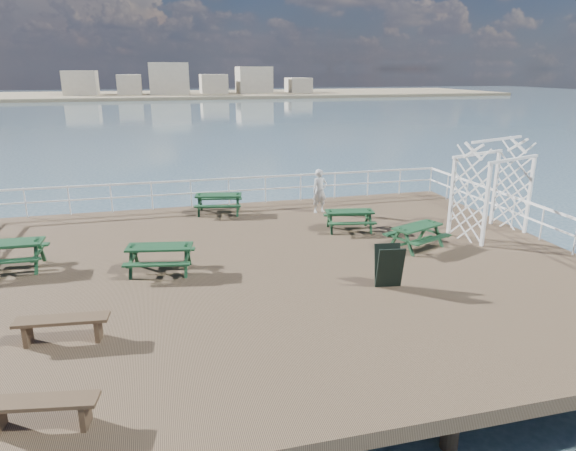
# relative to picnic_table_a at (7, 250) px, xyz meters

# --- Properties ---
(ground) EXTENTS (18.00, 14.00, 0.30)m
(ground) POSITION_rel_picnic_table_a_xyz_m (6.71, -1.44, -0.72)
(ground) COLOR brown
(ground) RESTS_ON ground
(sea_backdrop) EXTENTS (300.00, 300.00, 9.20)m
(sea_backdrop) POSITION_rel_picnic_table_a_xyz_m (19.25, 132.63, -1.07)
(sea_backdrop) COLOR #3D5866
(sea_backdrop) RESTS_ON ground
(railing) EXTENTS (17.77, 13.76, 1.10)m
(railing) POSITION_rel_picnic_table_a_xyz_m (6.64, 1.13, 0.31)
(railing) COLOR white
(railing) RESTS_ON ground
(picnic_table_a) EXTENTS (1.86, 1.52, 0.89)m
(picnic_table_a) POSITION_rel_picnic_table_a_xyz_m (0.00, 0.00, 0.00)
(picnic_table_a) COLOR #13361B
(picnic_table_a) RESTS_ON ground
(picnic_table_b) EXTENTS (1.93, 1.67, 0.82)m
(picnic_table_b) POSITION_rel_picnic_table_a_xyz_m (6.16, 4.24, -0.04)
(picnic_table_b) COLOR #13361B
(picnic_table_b) RESTS_ON ground
(picnic_table_c) EXTENTS (1.76, 1.51, 0.76)m
(picnic_table_c) POSITION_rel_picnic_table_a_xyz_m (10.11, 1.05, -0.08)
(picnic_table_c) COLOR #13361B
(picnic_table_c) RESTS_ON ground
(picnic_table_d) EXTENTS (1.92, 1.65, 0.82)m
(picnic_table_d) POSITION_rel_picnic_table_a_xyz_m (3.93, -1.15, -0.04)
(picnic_table_d) COLOR #13361B
(picnic_table_d) RESTS_ON ground
(picnic_table_e) EXTENTS (1.98, 1.81, 0.78)m
(picnic_table_e) POSITION_rel_picnic_table_a_xyz_m (11.44, -1.09, -0.07)
(picnic_table_e) COLOR #13361B
(picnic_table_e) RESTS_ON ground
(flat_bench_near) EXTENTS (1.72, 0.67, 0.48)m
(flat_bench_near) POSITION_rel_picnic_table_a_xyz_m (2.09, -7.09, -0.21)
(flat_bench_near) COLOR brown
(flat_bench_near) RESTS_ON ground
(flat_bench_far) EXTENTS (1.80, 0.59, 0.51)m
(flat_bench_far) POSITION_rel_picnic_table_a_xyz_m (2.00, -4.43, -0.19)
(flat_bench_far) COLOR brown
(flat_bench_far) RESTS_ON ground
(trellis_arbor) EXTENTS (2.82, 2.12, 3.12)m
(trellis_arbor) POSITION_rel_picnic_table_a_xyz_m (14.31, -0.48, 0.82)
(trellis_arbor) COLOR white
(trellis_arbor) RESTS_ON ground
(sandwich_board) EXTENTS (0.71, 0.57, 1.07)m
(sandwich_board) POSITION_rel_picnic_table_a_xyz_m (9.36, -3.56, -0.04)
(sandwich_board) COLOR black
(sandwich_board) RESTS_ON ground
(person) EXTENTS (0.65, 0.49, 1.63)m
(person) POSITION_rel_picnic_table_a_xyz_m (9.84, 3.45, 0.25)
(person) COLOR silver
(person) RESTS_ON ground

